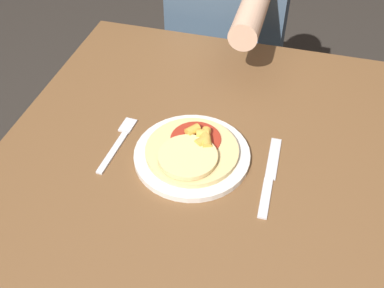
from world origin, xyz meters
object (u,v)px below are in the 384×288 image
fork (119,141)px  person_diner (229,18)px  plate (192,155)px  knife (270,177)px  dining_table (210,195)px  pizza (192,150)px

fork → person_diner: size_ratio=0.14×
fork → person_diner: (0.11, 0.67, -0.04)m
plate → fork: (-0.17, 0.00, -0.00)m
plate → person_diner: 0.67m
fork → person_diner: 0.68m
plate → knife: bearing=-4.6°
plate → knife: 0.17m
dining_table → pizza: (-0.04, -0.02, 0.15)m
plate → pizza: (0.00, -0.00, 0.02)m
pizza → person_diner: size_ratio=0.16×
fork → knife: 0.33m
plate → knife: plate is taller
knife → fork: bearing=177.0°
dining_table → fork: size_ratio=5.30×
person_diner → dining_table: bearing=-81.2°
plate → pizza: bearing=-68.4°
fork → plate: bearing=-1.4°
knife → dining_table: bearing=167.4°
plate → fork: size_ratio=1.39×
dining_table → plate: size_ratio=3.81×
pizza → knife: pizza is taller
pizza → fork: size_ratio=1.11×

